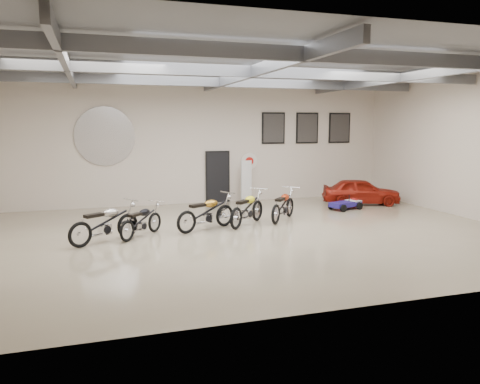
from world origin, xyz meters
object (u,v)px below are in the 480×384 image
object	(u,v)px
motorcycle_silver	(105,222)
motorcycle_red	(283,205)
motorcycle_gold	(206,212)
motorcycle_black	(141,220)
motorcycle_yellow	(247,208)
vintage_car	(361,191)
go_kart	(348,202)
banner_stand	(246,181)

from	to	relation	value
motorcycle_silver	motorcycle_red	size ratio (longest dim) A/B	1.05
motorcycle_gold	motorcycle_black	bearing A→B (deg)	162.88
motorcycle_gold	motorcycle_yellow	xyz separation A→B (m)	(1.44, 0.31, 0.00)
motorcycle_yellow	vintage_car	world-z (taller)	motorcycle_yellow
go_kart	motorcycle_silver	bearing A→B (deg)	177.83
motorcycle_black	motorcycle_gold	xyz separation A→B (m)	(2.01, 0.31, 0.08)
banner_stand	motorcycle_silver	world-z (taller)	banner_stand
motorcycle_gold	motorcycle_yellow	bearing A→B (deg)	-13.72
banner_stand	motorcycle_yellow	xyz separation A→B (m)	(-1.38, -4.29, -0.34)
go_kart	vintage_car	distance (m)	1.46
banner_stand	motorcycle_black	bearing A→B (deg)	-147.89
motorcycle_silver	motorcycle_gold	distance (m)	3.12
vintage_car	motorcycle_silver	bearing A→B (deg)	130.37
motorcycle_silver	motorcycle_red	bearing A→B (deg)	-19.51
motorcycle_black	go_kart	distance (m)	8.37
go_kart	motorcycle_gold	bearing A→B (deg)	179.34
motorcycle_silver	motorcycle_black	world-z (taller)	motorcycle_silver
motorcycle_yellow	vintage_car	bearing A→B (deg)	-21.61
go_kart	banner_stand	bearing A→B (deg)	122.22
motorcycle_yellow	vintage_car	xyz separation A→B (m)	(5.75, 2.46, -0.03)
banner_stand	motorcycle_gold	bearing A→B (deg)	-134.85
motorcycle_gold	motorcycle_red	distance (m)	2.92
banner_stand	motorcycle_silver	distance (m)	7.89
motorcycle_silver	banner_stand	bearing A→B (deg)	9.72
motorcycle_silver	motorcycle_yellow	distance (m)	4.59
motorcycle_silver	motorcycle_black	size ratio (longest dim) A/B	1.16
motorcycle_silver	motorcycle_gold	bearing A→B (deg)	-19.71
motorcycle_silver	motorcycle_red	xyz separation A→B (m)	(5.89, 1.33, -0.03)
motorcycle_silver	motorcycle_gold	xyz separation A→B (m)	(3.04, 0.68, -0.00)
motorcycle_silver	go_kart	xyz separation A→B (m)	(9.11, 2.55, -0.28)
motorcycle_red	vintage_car	world-z (taller)	motorcycle_red
go_kart	motorcycle_black	bearing A→B (deg)	177.30
vintage_car	motorcycle_red	bearing A→B (deg)	137.72
motorcycle_gold	vintage_car	world-z (taller)	motorcycle_gold
motorcycle_black	motorcycle_red	distance (m)	4.95
motorcycle_silver	motorcycle_yellow	bearing A→B (deg)	-19.84
banner_stand	vintage_car	bearing A→B (deg)	-35.97
motorcycle_black	vintage_car	xyz separation A→B (m)	(9.20, 3.08, 0.04)
banner_stand	motorcycle_silver	xyz separation A→B (m)	(-5.86, -5.27, -0.34)
motorcycle_red	motorcycle_silver	bearing A→B (deg)	144.50
banner_stand	motorcycle_silver	bearing A→B (deg)	-151.35
banner_stand	vintage_car	xyz separation A→B (m)	(4.37, -1.82, -0.37)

